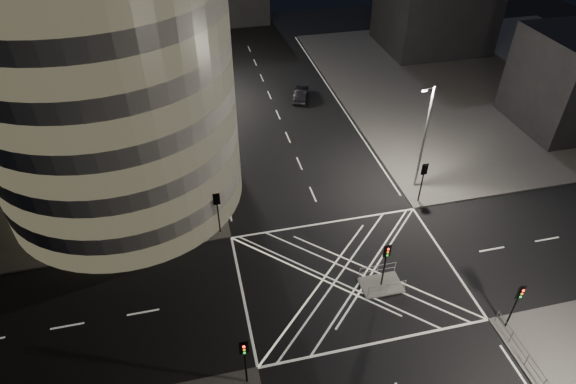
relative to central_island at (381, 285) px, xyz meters
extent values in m
plane|color=black|center=(-2.00, 1.50, -0.07)|extent=(120.00, 120.00, 0.00)
cube|color=#4A4745|center=(-31.00, 28.50, 0.00)|extent=(42.00, 42.00, 0.15)
cube|color=#4A4745|center=(27.00, 28.50, 0.00)|extent=(42.00, 42.00, 0.15)
cube|color=slate|center=(0.00, 0.00, 0.00)|extent=(3.00, 2.00, 0.15)
cylinder|color=gray|center=(-18.00, 15.50, 12.57)|extent=(20.00, 20.00, 25.00)
cube|color=black|center=(28.00, 17.50, 5.08)|extent=(10.00, 10.00, 10.00)
cylinder|color=black|center=(-12.50, 10.50, 1.77)|extent=(0.32, 0.32, 3.39)
ellipsoid|color=black|center=(-12.50, 10.50, 4.86)|extent=(5.06, 5.06, 5.82)
cylinder|color=black|center=(-12.50, 16.50, 1.64)|extent=(0.32, 0.32, 3.13)
ellipsoid|color=black|center=(-12.50, 16.50, 4.48)|extent=(4.65, 4.65, 5.35)
cylinder|color=black|center=(-12.50, 22.50, 1.79)|extent=(0.32, 0.32, 3.42)
ellipsoid|color=black|center=(-12.50, 22.50, 4.51)|extent=(3.67, 3.67, 4.22)
cylinder|color=black|center=(-12.50, 28.50, 2.17)|extent=(0.32, 0.32, 4.19)
ellipsoid|color=black|center=(-12.50, 28.50, 5.61)|extent=(4.89, 4.89, 5.62)
cylinder|color=black|center=(-12.50, 34.50, 1.46)|extent=(0.32, 0.32, 2.77)
ellipsoid|color=black|center=(-12.50, 34.50, 3.89)|extent=(3.83, 3.83, 4.41)
cylinder|color=black|center=(-10.80, 8.30, 1.57)|extent=(0.12, 0.12, 3.00)
cube|color=black|center=(-10.80, 8.30, 3.52)|extent=(0.28, 0.22, 0.90)
cube|color=black|center=(-10.80, 8.30, 3.52)|extent=(0.55, 0.04, 1.10)
cylinder|color=black|center=(-10.80, -5.30, 1.57)|extent=(0.12, 0.12, 3.00)
cube|color=black|center=(-10.80, -5.30, 3.52)|extent=(0.28, 0.22, 0.90)
cube|color=black|center=(-10.80, -5.30, 3.52)|extent=(0.55, 0.04, 1.10)
cylinder|color=black|center=(6.80, 8.30, 1.57)|extent=(0.12, 0.12, 3.00)
cube|color=black|center=(6.80, 8.30, 3.52)|extent=(0.28, 0.22, 0.90)
cube|color=black|center=(6.80, 8.30, 3.52)|extent=(0.55, 0.04, 1.10)
cylinder|color=black|center=(6.80, -5.30, 1.57)|extent=(0.12, 0.12, 3.00)
cube|color=black|center=(6.80, -5.30, 3.52)|extent=(0.28, 0.22, 0.90)
cube|color=black|center=(6.80, -5.30, 3.52)|extent=(0.55, 0.04, 1.10)
cylinder|color=black|center=(0.00, 0.00, 1.57)|extent=(0.12, 0.12, 3.00)
cube|color=black|center=(0.00, 0.00, 3.52)|extent=(0.28, 0.22, 0.90)
cube|color=black|center=(0.00, 0.00, 3.52)|extent=(0.55, 0.04, 1.10)
cylinder|color=slate|center=(-11.50, 13.50, 5.08)|extent=(0.20, 0.20, 10.00)
cylinder|color=slate|center=(-11.05, 13.50, 9.93)|extent=(0.90, 0.10, 0.10)
cube|color=slate|center=(-10.60, 13.50, 9.83)|extent=(0.50, 0.25, 0.18)
cube|color=white|center=(-10.60, 13.50, 9.72)|extent=(0.42, 0.20, 0.05)
cylinder|color=slate|center=(-11.50, 31.50, 5.08)|extent=(0.20, 0.20, 10.00)
cylinder|color=slate|center=(-11.05, 31.50, 9.93)|extent=(0.90, 0.10, 0.10)
cube|color=slate|center=(-10.60, 31.50, 9.83)|extent=(0.50, 0.25, 0.18)
cube|color=white|center=(-10.60, 31.50, 9.72)|extent=(0.42, 0.20, 0.05)
cylinder|color=slate|center=(7.50, 10.50, 5.08)|extent=(0.20, 0.20, 10.00)
cylinder|color=slate|center=(7.05, 10.50, 9.93)|extent=(0.90, 0.10, 0.10)
cube|color=slate|center=(6.60, 10.50, 9.83)|extent=(0.50, 0.25, 0.18)
cube|color=white|center=(6.60, 10.50, 9.72)|extent=(0.42, 0.20, 0.05)
cube|color=slate|center=(0.00, -0.90, 0.62)|extent=(2.80, 0.06, 1.10)
cube|color=slate|center=(0.00, 0.90, 0.62)|extent=(2.80, 0.06, 1.10)
imported|color=black|center=(1.49, 29.59, 0.63)|extent=(2.89, 4.51, 1.40)
camera|label=1|loc=(-11.95, -21.20, 27.24)|focal=30.00mm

